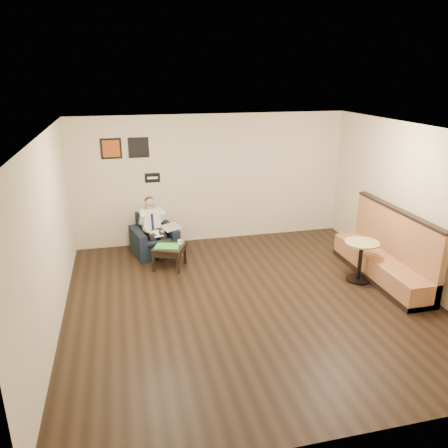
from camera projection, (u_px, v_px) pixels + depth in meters
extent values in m
plane|color=black|center=(250.00, 301.00, 7.29)|extent=(6.00, 6.00, 0.00)
cube|color=beige|center=(212.00, 179.00, 9.59)|extent=(6.00, 0.02, 2.80)
cube|color=beige|center=(346.00, 323.00, 4.08)|extent=(6.00, 0.02, 2.80)
cube|color=beige|center=(49.00, 238.00, 6.17)|extent=(0.02, 6.00, 2.80)
cube|color=beige|center=(419.00, 209.00, 7.49)|extent=(0.02, 6.00, 2.80)
cube|color=white|center=(254.00, 131.00, 6.37)|extent=(6.00, 6.00, 0.02)
cube|color=black|center=(152.00, 178.00, 9.26)|extent=(0.32, 0.02, 0.20)
cube|color=#B74516|center=(111.00, 149.00, 8.87)|extent=(0.42, 0.03, 0.42)
cube|color=black|center=(139.00, 148.00, 8.99)|extent=(0.42, 0.03, 0.42)
cube|color=black|center=(154.00, 235.00, 9.08)|extent=(1.02, 1.02, 0.83)
cube|color=white|center=(157.00, 234.00, 8.89)|extent=(0.26, 0.31, 0.01)
cube|color=silver|center=(171.00, 227.00, 9.10)|extent=(0.47, 0.53, 0.01)
cube|color=black|center=(170.00, 257.00, 8.49)|extent=(0.72, 0.72, 0.45)
cube|color=#2BDA33|center=(167.00, 246.00, 8.40)|extent=(0.52, 0.43, 0.01)
cylinder|color=white|center=(180.00, 242.00, 8.48)|extent=(0.11, 0.11, 0.09)
cube|color=black|center=(174.00, 243.00, 8.55)|extent=(0.15, 0.14, 0.01)
cube|color=#A1663E|center=(383.00, 245.00, 7.91)|extent=(0.60, 2.53, 1.29)
cylinder|color=tan|center=(360.00, 261.00, 7.91)|extent=(0.68, 0.68, 0.75)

